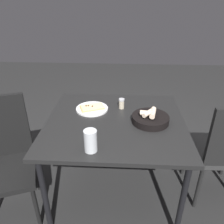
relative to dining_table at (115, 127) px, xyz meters
The scene contains 7 objects.
ground 0.65m from the dining_table, ahead, with size 8.00×8.00×0.00m, color #252525.
dining_table is the anchor object (origin of this frame).
pizza_plate 0.27m from the dining_table, 129.90° to the right, with size 0.27×0.27×0.04m.
bread_basket 0.28m from the dining_table, 87.36° to the left, with size 0.28×0.28×0.11m.
beer_glass 0.42m from the dining_table, 19.95° to the right, with size 0.08×0.08×0.14m.
pepper_shaker 0.23m from the dining_table, 168.61° to the left, with size 0.05×0.05×0.09m.
chair_far 0.86m from the dining_table, 75.78° to the right, with size 0.57×0.57×0.94m.
Camera 1 is at (1.47, 0.06, 1.58)m, focal length 35.86 mm.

